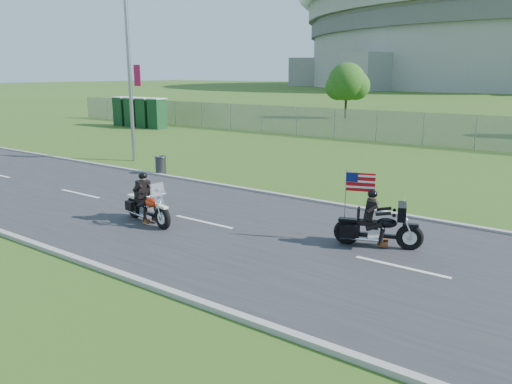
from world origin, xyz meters
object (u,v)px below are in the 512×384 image
Objects in this scene: streetlight at (132,45)px; motorcycle_lead at (147,208)px; porta_toilet_c at (133,112)px; porta_toilet_b at (145,113)px; trash_can at (161,166)px; motorcycle_follow at (378,228)px; porta_toilet_a at (157,114)px; porta_toilet_d at (122,112)px.

motorcycle_lead is (8.69, -7.21, -5.15)m from streetlight.
porta_toilet_c is 1.02× the size of motorcycle_lead.
motorcycle_lead is (20.10, -17.99, -0.66)m from porta_toilet_b.
motorcycle_lead is at bearing -46.63° from trash_can.
motorcycle_follow is (6.29, 1.99, 0.03)m from motorcycle_lead.
porta_toilet_b reaches higher than trash_can.
motorcycle_lead is 2.84× the size of trash_can.
streetlight is 4.35× the size of porta_toilet_a.
streetlight is at bearing 151.38° from motorcycle_lead.
porta_toilet_b is 2.90× the size of trash_can.
porta_toilet_c and porta_toilet_d have the same top height.
porta_toilet_a is at bearing 147.20° from motorcycle_lead.
porta_toilet_c reaches higher than trash_can.
porta_toilet_d is 2.90× the size of trash_can.
trash_can is (3.69, -1.92, -5.24)m from streetlight.
porta_toilet_a is 1.40m from porta_toilet_b.
streetlight is 15.39m from porta_toilet_a.
motorcycle_follow is 2.71× the size of trash_can.
streetlight is at bearing -40.06° from porta_toilet_c.
streetlight is at bearing -47.09° from porta_toilet_a.
porta_toilet_c is 20.84m from trash_can.
porta_toilet_c is (-1.40, 0.00, 0.00)m from porta_toilet_b.
porta_toilet_d is (-2.80, 0.00, 0.00)m from porta_toilet_b.
streetlight is 12.61× the size of trash_can.
streetlight is 4.35× the size of porta_toilet_b.
motorcycle_follow is at bearing 28.66° from motorcycle_lead.
porta_toilet_d reaches higher than motorcycle_lead.
motorcycle_follow is (24.99, -16.00, -0.63)m from porta_toilet_a.
motorcycle_follow is at bearing -32.63° from porta_toilet_a.
streetlight reaches higher than porta_toilet_b.
streetlight reaches higher than motorcycle_lead.
trash_can is at bearing 144.46° from motorcycle_lead.
motorcycle_lead is at bearing -38.15° from porta_toilet_d.
streetlight is at bearing -43.35° from porta_toilet_b.
streetlight reaches higher than porta_toilet_d.
trash_can is (-11.29, 3.30, -0.12)m from motorcycle_follow.
porta_toilet_d is at bearing 142.83° from streetlight.
motorcycle_lead is 1.05× the size of motorcycle_follow.
porta_toilet_d is 1.07× the size of motorcycle_follow.
trash_can is at bearing -27.52° from streetlight.
porta_toilet_d is 29.13m from motorcycle_lead.
streetlight is 17.34m from porta_toilet_c.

